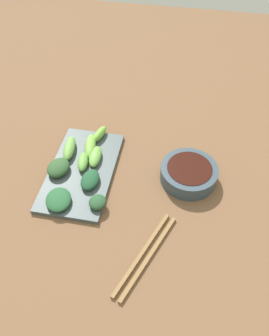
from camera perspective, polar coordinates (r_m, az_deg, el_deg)
name	(u,v)px	position (r m, az deg, el deg)	size (l,w,h in m)	color
tabletop	(127,178)	(0.88, -1.30, -1.74)	(2.10, 2.10, 0.02)	brown
sauce_bowl	(189,173)	(0.86, 9.30, -0.84)	(0.15, 0.15, 0.04)	#354653
serving_plate	(82,171)	(0.89, -9.01, -0.50)	(0.17, 0.30, 0.01)	#435052
broccoli_leafy_0	(98,202)	(0.80, -6.36, -5.84)	(0.04, 0.04, 0.02)	#264C2C
broccoli_leafy_1	(58,168)	(0.88, -12.94, 0.06)	(0.06, 0.07, 0.03)	#2C502A
broccoli_stalk_2	(90,146)	(0.92, -7.59, 3.82)	(0.03, 0.09, 0.02)	#72B043
broccoli_stalk_3	(83,162)	(0.88, -8.85, 1.05)	(0.03, 0.07, 0.02)	#64A143
broccoli_leafy_4	(90,180)	(0.84, -7.63, -2.02)	(0.04, 0.07, 0.02)	#1D4A2D
broccoli_stalk_5	(100,134)	(0.95, -5.99, 5.84)	(0.02, 0.07, 0.02)	#71B53D
broccoli_leafy_6	(58,200)	(0.82, -12.92, -5.30)	(0.06, 0.07, 0.02)	#245831
broccoli_stalk_7	(95,156)	(0.89, -6.76, 1.98)	(0.03, 0.08, 0.02)	#67A443
broccoli_stalk_8	(69,148)	(0.92, -11.11, 3.38)	(0.03, 0.09, 0.03)	#69A349
chopsticks	(146,255)	(0.74, 1.93, -14.69)	(0.11, 0.22, 0.01)	olive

